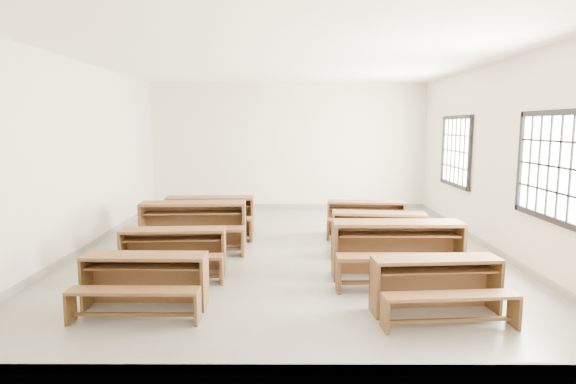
{
  "coord_description": "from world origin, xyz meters",
  "views": [
    {
      "loc": [
        0.03,
        -8.12,
        2.13
      ],
      "look_at": [
        0.0,
        0.0,
        1.0
      ],
      "focal_mm": 30.0,
      "sensor_mm": 36.0,
      "label": 1
    }
  ],
  "objects_px": {
    "desk_set_1": "(173,249)",
    "desk_set_2": "(193,222)",
    "desk_set_4": "(437,282)",
    "desk_set_5": "(398,246)",
    "desk_set_0": "(144,278)",
    "desk_set_3": "(210,213)",
    "desk_set_6": "(379,230)",
    "desk_set_7": "(366,216)"
  },
  "relations": [
    {
      "from": "desk_set_1",
      "to": "desk_set_2",
      "type": "relative_size",
      "value": 0.82
    },
    {
      "from": "desk_set_1",
      "to": "desk_set_2",
      "type": "xyz_separation_m",
      "value": [
        -0.01,
        1.48,
        0.09
      ]
    },
    {
      "from": "desk_set_4",
      "to": "desk_set_5",
      "type": "distance_m",
      "value": 1.27
    },
    {
      "from": "desk_set_0",
      "to": "desk_set_2",
      "type": "height_order",
      "value": "desk_set_2"
    },
    {
      "from": "desk_set_1",
      "to": "desk_set_2",
      "type": "bearing_deg",
      "value": 86.48
    },
    {
      "from": "desk_set_2",
      "to": "desk_set_0",
      "type": "bearing_deg",
      "value": -93.44
    },
    {
      "from": "desk_set_1",
      "to": "desk_set_5",
      "type": "distance_m",
      "value": 3.17
    },
    {
      "from": "desk_set_3",
      "to": "desk_set_4",
      "type": "distance_m",
      "value": 5.07
    },
    {
      "from": "desk_set_6",
      "to": "desk_set_0",
      "type": "bearing_deg",
      "value": -135.26
    },
    {
      "from": "desk_set_1",
      "to": "desk_set_6",
      "type": "bearing_deg",
      "value": 16.58
    },
    {
      "from": "desk_set_2",
      "to": "desk_set_7",
      "type": "height_order",
      "value": "desk_set_2"
    },
    {
      "from": "desk_set_5",
      "to": "desk_set_3",
      "type": "bearing_deg",
      "value": 138.59
    },
    {
      "from": "desk_set_7",
      "to": "desk_set_3",
      "type": "bearing_deg",
      "value": -173.73
    },
    {
      "from": "desk_set_3",
      "to": "desk_set_5",
      "type": "distance_m",
      "value": 4.05
    },
    {
      "from": "desk_set_1",
      "to": "desk_set_7",
      "type": "xyz_separation_m",
      "value": [
        3.14,
        2.51,
        0.0
      ]
    },
    {
      "from": "desk_set_5",
      "to": "desk_set_2",
      "type": "bearing_deg",
      "value": 152.2
    },
    {
      "from": "desk_set_2",
      "to": "desk_set_3",
      "type": "height_order",
      "value": "desk_set_2"
    },
    {
      "from": "desk_set_5",
      "to": "desk_set_6",
      "type": "height_order",
      "value": "desk_set_5"
    },
    {
      "from": "desk_set_3",
      "to": "desk_set_6",
      "type": "bearing_deg",
      "value": -25.04
    },
    {
      "from": "desk_set_0",
      "to": "desk_set_1",
      "type": "height_order",
      "value": "desk_set_1"
    },
    {
      "from": "desk_set_0",
      "to": "desk_set_7",
      "type": "xyz_separation_m",
      "value": [
        3.16,
        3.8,
        0.02
      ]
    },
    {
      "from": "desk_set_3",
      "to": "desk_set_4",
      "type": "height_order",
      "value": "desk_set_3"
    },
    {
      "from": "desk_set_1",
      "to": "desk_set_2",
      "type": "height_order",
      "value": "desk_set_2"
    },
    {
      "from": "desk_set_5",
      "to": "desk_set_6",
      "type": "distance_m",
      "value": 1.35
    },
    {
      "from": "desk_set_1",
      "to": "desk_set_7",
      "type": "bearing_deg",
      "value": 34.85
    },
    {
      "from": "desk_set_2",
      "to": "desk_set_4",
      "type": "distance_m",
      "value": 4.43
    },
    {
      "from": "desk_set_7",
      "to": "desk_set_6",
      "type": "bearing_deg",
      "value": -83.87
    },
    {
      "from": "desk_set_6",
      "to": "desk_set_1",
      "type": "bearing_deg",
      "value": -152.75
    },
    {
      "from": "desk_set_2",
      "to": "desk_set_5",
      "type": "relative_size",
      "value": 1.03
    },
    {
      "from": "desk_set_6",
      "to": "desk_set_7",
      "type": "height_order",
      "value": "desk_set_6"
    },
    {
      "from": "desk_set_0",
      "to": "desk_set_7",
      "type": "distance_m",
      "value": 4.95
    },
    {
      "from": "desk_set_3",
      "to": "desk_set_5",
      "type": "relative_size",
      "value": 0.95
    },
    {
      "from": "desk_set_0",
      "to": "desk_set_5",
      "type": "xyz_separation_m",
      "value": [
        3.19,
        1.11,
        0.1
      ]
    },
    {
      "from": "desk_set_2",
      "to": "desk_set_5",
      "type": "xyz_separation_m",
      "value": [
        3.17,
        -1.66,
        -0.0
      ]
    },
    {
      "from": "desk_set_4",
      "to": "desk_set_0",
      "type": "bearing_deg",
      "value": 173.06
    },
    {
      "from": "desk_set_1",
      "to": "desk_set_5",
      "type": "xyz_separation_m",
      "value": [
        3.17,
        -0.19,
        0.08
      ]
    },
    {
      "from": "desk_set_0",
      "to": "desk_set_3",
      "type": "relative_size",
      "value": 0.84
    },
    {
      "from": "desk_set_0",
      "to": "desk_set_6",
      "type": "height_order",
      "value": "desk_set_6"
    },
    {
      "from": "desk_set_0",
      "to": "desk_set_5",
      "type": "bearing_deg",
      "value": 19.74
    },
    {
      "from": "desk_set_3",
      "to": "desk_set_6",
      "type": "xyz_separation_m",
      "value": [
        3.02,
        -1.32,
        -0.04
      ]
    },
    {
      "from": "desk_set_3",
      "to": "desk_set_6",
      "type": "height_order",
      "value": "desk_set_3"
    },
    {
      "from": "desk_set_4",
      "to": "desk_set_7",
      "type": "height_order",
      "value": "desk_set_7"
    }
  ]
}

